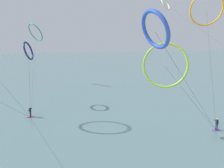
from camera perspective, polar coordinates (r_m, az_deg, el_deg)
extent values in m
cube|color=slate|center=(109.70, -14.37, 5.29)|extent=(400.00, 200.00, 0.08)
ellipsoid|color=red|center=(35.29, -21.31, -8.38)|extent=(1.40, 0.40, 0.06)
cylinder|color=#191E38|center=(35.03, -21.45, -7.79)|extent=(0.12, 0.12, 0.80)
cylinder|color=#191E38|center=(35.27, -21.28, -7.64)|extent=(0.12, 0.12, 0.80)
cube|color=#191E38|center=(34.93, -21.45, -6.62)|extent=(0.30, 0.37, 0.62)
sphere|color=tan|center=(34.80, -21.51, -5.96)|extent=(0.22, 0.22, 0.22)
cylinder|color=#191E38|center=(34.83, -21.59, -6.59)|extent=(0.50, 0.26, 0.39)
cylinder|color=#191E38|center=(35.22, -21.31, -6.37)|extent=(0.50, 0.26, 0.39)
ellipsoid|color=purple|center=(31.65, 26.56, -11.17)|extent=(1.40, 0.40, 0.06)
cylinder|color=#191E38|center=(31.60, 26.50, -10.36)|extent=(0.12, 0.12, 0.80)
cylinder|color=#191E38|center=(31.39, 26.77, -10.54)|extent=(0.12, 0.12, 0.80)
cube|color=#191E38|center=(31.25, 26.76, -9.24)|extent=(0.27, 0.36, 0.62)
sphere|color=tan|center=(31.11, 26.83, -8.52)|extent=(0.22, 0.22, 0.22)
cylinder|color=#191E38|center=(31.48, 26.40, -8.95)|extent=(0.51, 0.20, 0.39)
cylinder|color=#191E38|center=(31.14, 26.82, -9.22)|extent=(0.51, 0.20, 0.39)
torus|color=silver|center=(62.64, 14.40, 20.57)|extent=(4.94, 4.49, 3.98)
cylinder|color=#3F3F3F|center=(46.12, 28.23, 9.13)|extent=(0.88, 41.10, 21.51)
torus|color=#8CC62D|center=(25.44, 14.22, 4.98)|extent=(4.59, 4.30, 5.36)
cylinder|color=#3F3F3F|center=(28.14, 21.00, -4.24)|extent=(7.74, 1.11, 8.82)
torus|color=#2647B7|center=(17.98, 11.68, 14.33)|extent=(1.95, 3.57, 3.30)
cylinder|color=#3F3F3F|center=(24.09, 21.20, -2.33)|extent=(12.50, 4.61, 12.51)
torus|color=orange|center=(37.31, 24.40, 18.14)|extent=(5.38, 3.32, 5.07)
cylinder|color=#3F3F3F|center=(33.37, 25.39, 4.52)|extent=(3.32, 7.42, 16.44)
torus|color=navy|center=(40.19, -21.85, 8.41)|extent=(2.15, 3.61, 3.36)
cylinder|color=#3F3F3F|center=(37.36, -21.59, 0.37)|extent=(0.11, 6.89, 9.85)
torus|color=teal|center=(60.58, -20.15, 13.07)|extent=(4.92, 5.71, 4.62)
cylinder|color=#3F3F3F|center=(47.16, -20.57, 5.07)|extent=(1.16, 27.32, 13.76)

